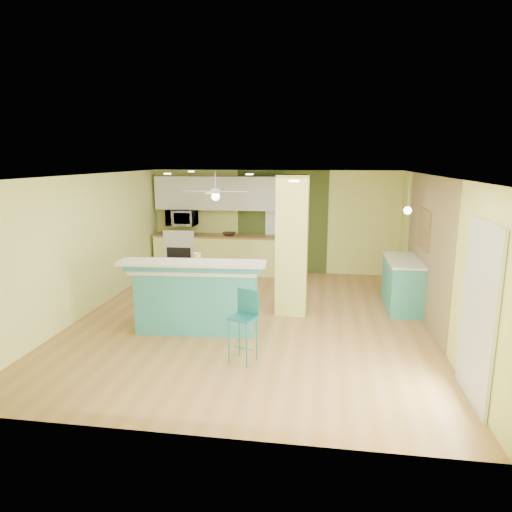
# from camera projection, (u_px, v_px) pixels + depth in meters

# --- Properties ---
(floor) EXTENTS (6.00, 7.00, 0.01)m
(floor) POSITION_uv_depth(u_px,v_px,m) (252.00, 319.00, 8.04)
(floor) COLOR #A26F38
(floor) RESTS_ON ground
(ceiling) EXTENTS (6.00, 7.00, 0.01)m
(ceiling) POSITION_uv_depth(u_px,v_px,m) (252.00, 175.00, 7.51)
(ceiling) COLOR white
(ceiling) RESTS_ON wall_back
(wall_back) EXTENTS (6.00, 0.01, 2.50)m
(wall_back) POSITION_uv_depth(u_px,v_px,m) (274.00, 222.00, 11.17)
(wall_back) COLOR #E2E67B
(wall_back) RESTS_ON floor
(wall_front) EXTENTS (6.00, 0.01, 2.50)m
(wall_front) POSITION_uv_depth(u_px,v_px,m) (195.00, 320.00, 4.39)
(wall_front) COLOR #E2E67B
(wall_front) RESTS_ON floor
(wall_left) EXTENTS (0.01, 7.00, 2.50)m
(wall_left) POSITION_uv_depth(u_px,v_px,m) (87.00, 245.00, 8.21)
(wall_left) COLOR #E2E67B
(wall_left) RESTS_ON floor
(wall_right) EXTENTS (0.01, 7.00, 2.50)m
(wall_right) POSITION_uv_depth(u_px,v_px,m) (436.00, 255.00, 7.34)
(wall_right) COLOR #E2E67B
(wall_right) RESTS_ON floor
(wood_panel) EXTENTS (0.02, 3.40, 2.50)m
(wood_panel) POSITION_uv_depth(u_px,v_px,m) (427.00, 248.00, 7.92)
(wood_panel) COLOR olive
(wood_panel) RESTS_ON floor
(olive_accent) EXTENTS (2.20, 0.02, 2.50)m
(olive_accent) POSITION_uv_depth(u_px,v_px,m) (282.00, 222.00, 11.12)
(olive_accent) COLOR #404F1F
(olive_accent) RESTS_ON floor
(interior_door) EXTENTS (0.82, 0.05, 2.00)m
(interior_door) POSITION_uv_depth(u_px,v_px,m) (282.00, 232.00, 11.15)
(interior_door) COLOR white
(interior_door) RESTS_ON floor
(french_door) EXTENTS (0.04, 1.08, 2.10)m
(french_door) POSITION_uv_depth(u_px,v_px,m) (478.00, 314.00, 5.16)
(french_door) COLOR silver
(french_door) RESTS_ON floor
(column) EXTENTS (0.55, 0.55, 2.50)m
(column) POSITION_uv_depth(u_px,v_px,m) (292.00, 245.00, 8.17)
(column) COLOR #CCCE5F
(column) RESTS_ON floor
(kitchen_run) EXTENTS (3.25, 0.63, 0.94)m
(kitchen_run) POSITION_uv_depth(u_px,v_px,m) (220.00, 254.00, 11.22)
(kitchen_run) COLOR #EFEF7D
(kitchen_run) RESTS_ON floor
(stove) EXTENTS (0.76, 0.66, 1.08)m
(stove) POSITION_uv_depth(u_px,v_px,m) (183.00, 253.00, 11.35)
(stove) COLOR silver
(stove) RESTS_ON floor
(upper_cabinets) EXTENTS (3.20, 0.34, 0.80)m
(upper_cabinets) POSITION_uv_depth(u_px,v_px,m) (220.00, 193.00, 11.03)
(upper_cabinets) COLOR silver
(upper_cabinets) RESTS_ON wall_back
(microwave) EXTENTS (0.70, 0.48, 0.39)m
(microwave) POSITION_uv_depth(u_px,v_px,m) (182.00, 218.00, 11.18)
(microwave) COLOR white
(microwave) RESTS_ON wall_back
(ceiling_fan) EXTENTS (1.41, 1.41, 0.61)m
(ceiling_fan) POSITION_uv_depth(u_px,v_px,m) (215.00, 192.00, 9.70)
(ceiling_fan) COLOR white
(ceiling_fan) RESTS_ON ceiling
(pendant_lamp) EXTENTS (0.14, 0.14, 0.69)m
(pendant_lamp) POSITION_uv_depth(u_px,v_px,m) (408.00, 210.00, 7.98)
(pendant_lamp) COLOR silver
(pendant_lamp) RESTS_ON ceiling
(wall_decor) EXTENTS (0.03, 0.90, 0.70)m
(wall_decor) POSITION_uv_depth(u_px,v_px,m) (424.00, 229.00, 8.06)
(wall_decor) COLOR brown
(wall_decor) RESTS_ON wood_panel
(peninsula) EXTENTS (2.31, 1.36, 1.22)m
(peninsula) POSITION_uv_depth(u_px,v_px,m) (198.00, 294.00, 7.56)
(peninsula) COLOR teal
(peninsula) RESTS_ON floor
(bar_stool) EXTENTS (0.43, 0.43, 1.01)m
(bar_stool) POSITION_uv_depth(u_px,v_px,m) (245.00, 314.00, 6.28)
(bar_stool) COLOR teal
(bar_stool) RESTS_ON floor
(side_counter) EXTENTS (0.62, 1.46, 0.94)m
(side_counter) POSITION_uv_depth(u_px,v_px,m) (402.00, 283.00, 8.58)
(side_counter) COLOR teal
(side_counter) RESTS_ON floor
(fruit_bowl) EXTENTS (0.33, 0.33, 0.08)m
(fruit_bowl) POSITION_uv_depth(u_px,v_px,m) (229.00, 234.00, 11.03)
(fruit_bowl) COLOR #352315
(fruit_bowl) RESTS_ON kitchen_run
(canister) EXTENTS (0.13, 0.13, 0.16)m
(canister) POSITION_uv_depth(u_px,v_px,m) (197.00, 257.00, 7.69)
(canister) COLOR gold
(canister) RESTS_ON peninsula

